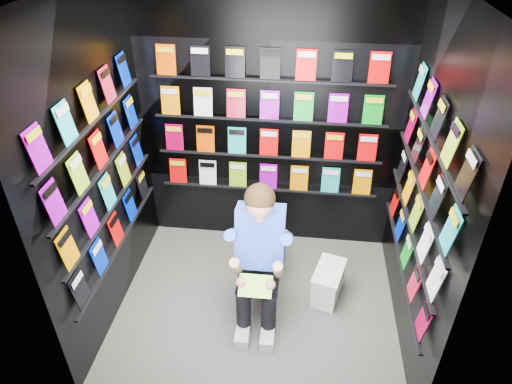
# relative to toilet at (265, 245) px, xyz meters

# --- Properties ---
(floor) EXTENTS (2.40, 2.40, 0.00)m
(floor) POSITION_rel_toilet_xyz_m (-0.03, -0.39, -0.37)
(floor) COLOR #5F5F5D
(floor) RESTS_ON ground
(wall_back) EXTENTS (2.40, 0.04, 2.60)m
(wall_back) POSITION_rel_toilet_xyz_m (-0.03, 0.61, 0.93)
(wall_back) COLOR black
(wall_back) RESTS_ON floor
(wall_front) EXTENTS (2.40, 0.04, 2.60)m
(wall_front) POSITION_rel_toilet_xyz_m (-0.03, -1.39, 0.93)
(wall_front) COLOR black
(wall_front) RESTS_ON floor
(wall_left) EXTENTS (0.04, 2.00, 2.60)m
(wall_left) POSITION_rel_toilet_xyz_m (-1.23, -0.39, 0.93)
(wall_left) COLOR black
(wall_left) RESTS_ON floor
(wall_right) EXTENTS (0.04, 2.00, 2.60)m
(wall_right) POSITION_rel_toilet_xyz_m (1.17, -0.39, 0.93)
(wall_right) COLOR black
(wall_right) RESTS_ON floor
(comics_back) EXTENTS (2.10, 0.06, 1.37)m
(comics_back) POSITION_rel_toilet_xyz_m (-0.03, 0.58, 0.94)
(comics_back) COLOR red
(comics_back) RESTS_ON wall_back
(comics_left) EXTENTS (0.06, 1.70, 1.37)m
(comics_left) POSITION_rel_toilet_xyz_m (-1.20, -0.39, 0.94)
(comics_left) COLOR red
(comics_left) RESTS_ON wall_left
(comics_right) EXTENTS (0.06, 1.70, 1.37)m
(comics_right) POSITION_rel_toilet_xyz_m (1.14, -0.39, 0.94)
(comics_right) COLOR red
(comics_right) RESTS_ON wall_right
(toilet) EXTENTS (0.42, 0.75, 0.73)m
(toilet) POSITION_rel_toilet_xyz_m (0.00, 0.00, 0.00)
(toilet) COLOR white
(toilet) RESTS_ON floor
(longbox) EXTENTS (0.31, 0.43, 0.29)m
(longbox) POSITION_rel_toilet_xyz_m (0.59, -0.20, -0.22)
(longbox) COLOR white
(longbox) RESTS_ON floor
(longbox_lid) EXTENTS (0.33, 0.45, 0.03)m
(longbox_lid) POSITION_rel_toilet_xyz_m (0.59, -0.20, -0.07)
(longbox_lid) COLOR white
(longbox_lid) RESTS_ON longbox
(reader) EXTENTS (0.53, 0.77, 1.42)m
(reader) POSITION_rel_toilet_xyz_m (0.00, -0.38, 0.41)
(reader) COLOR blue
(reader) RESTS_ON toilet
(held_comic) EXTENTS (0.26, 0.15, 0.11)m
(held_comic) POSITION_rel_toilet_xyz_m (0.00, -0.73, 0.21)
(held_comic) COLOR #39B461
(held_comic) RESTS_ON reader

